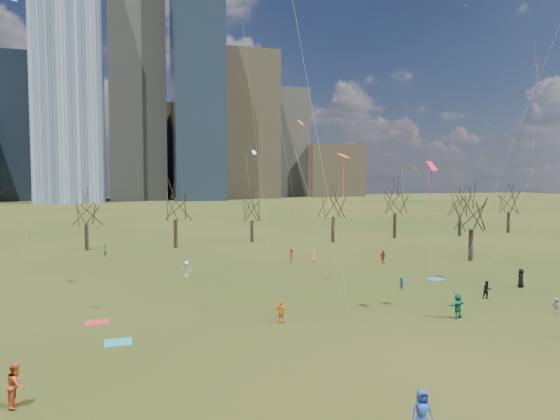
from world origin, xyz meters
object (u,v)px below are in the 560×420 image
object	(u,v)px
blanket_navy	(436,279)
blanket_crimson	(97,322)
person_2	(16,385)
blanket_teal	(118,342)
person_0	(422,412)
person_4	(281,313)

from	to	relation	value
blanket_navy	blanket_crimson	size ratio (longest dim) A/B	1.00
blanket_navy	person_2	distance (m)	38.45
blanket_teal	blanket_navy	size ratio (longest dim) A/B	1.00
blanket_navy	person_0	distance (m)	31.38
blanket_navy	person_2	xyz separation A→B (m)	(-33.80, -18.30, 0.96)
person_2	person_0	bearing A→B (deg)	-110.31
blanket_teal	person_4	bearing A→B (deg)	4.38
person_2	person_4	xyz separation A→B (m)	(14.76, 8.45, -0.21)
blanket_teal	person_0	size ratio (longest dim) A/B	0.91
person_2	blanket_teal	bearing A→B (deg)	-23.68
person_4	person_0	bearing A→B (deg)	136.18
person_0	blanket_teal	bearing A→B (deg)	136.68
person_2	blanket_navy	bearing A→B (deg)	-56.98
blanket_navy	person_0	world-z (taller)	person_0
blanket_navy	person_4	world-z (taller)	person_4
blanket_teal	blanket_crimson	xyz separation A→B (m)	(-1.44, 4.80, 0.00)
blanket_navy	person_0	bearing A→B (deg)	-125.48
person_4	blanket_teal	bearing A→B (deg)	47.52
person_2	blanket_crimson	bearing A→B (deg)	-7.50
person_0	person_4	distance (m)	15.71
blanket_crimson	person_0	bearing A→B (deg)	-56.67
person_0	person_4	xyz separation A→B (m)	(-0.83, 15.68, -0.11)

